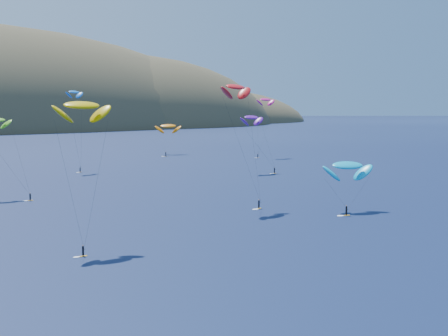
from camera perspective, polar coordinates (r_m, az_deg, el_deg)
name	(u,v)px	position (r m, az deg, el deg)	size (l,w,h in m)	color
kitesurfer_2	(82,105)	(101.13, -12.89, 5.60)	(9.35, 10.43, 24.80)	#FBAC1B
kitesurfer_4	(74,92)	(211.84, -13.55, 6.76)	(7.54, 9.16, 27.91)	#FBAC1B
kitesurfer_5	(347,165)	(133.47, 11.23, 0.24)	(11.61, 9.19, 12.47)	#FBAC1B
kitesurfer_6	(252,117)	(202.18, 2.53, 4.64)	(9.24, 10.65, 20.22)	#FBAC1B
kitesurfer_8	(265,100)	(258.88, 3.80, 6.26)	(10.53, 4.98, 26.04)	#FBAC1B
kitesurfer_9	(236,87)	(135.40, 1.07, 7.41)	(9.55, 9.55, 28.43)	#FBAC1B
kitesurfer_11	(168,126)	(273.98, -5.13, 3.85)	(13.56, 16.15, 15.26)	#FBAC1B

